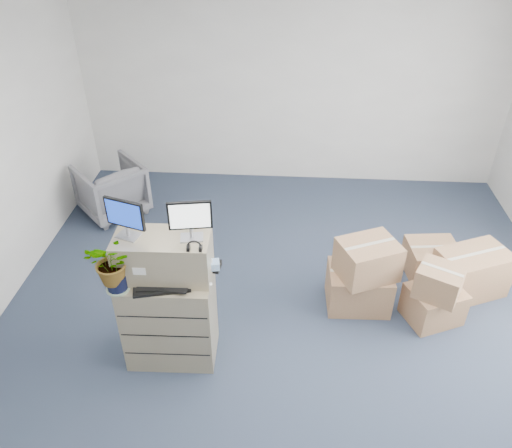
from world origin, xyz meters
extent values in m
plane|color=#222C3D|center=(0.00, 0.00, 0.00)|extent=(7.00, 7.00, 0.00)
cube|color=beige|center=(0.00, 3.51, 1.40)|extent=(6.00, 0.02, 2.80)
cube|color=gray|center=(-1.07, -0.10, 0.47)|extent=(0.82, 0.51, 0.94)
cube|color=gray|center=(-1.07, -0.06, 1.14)|extent=(0.82, 0.43, 0.40)
cube|color=#99999E|center=(-1.34, -0.06, 1.35)|extent=(0.22, 0.19, 0.01)
cylinder|color=#99999E|center=(-1.34, -0.06, 1.40)|extent=(0.03, 0.03, 0.08)
cube|color=black|center=(-1.34, -0.06, 1.57)|extent=(0.35, 0.13, 0.25)
cube|color=navy|center=(-1.35, -0.07, 1.57)|extent=(0.31, 0.10, 0.22)
cube|color=#99999E|center=(-0.81, -0.05, 1.35)|extent=(0.21, 0.16, 0.01)
cylinder|color=#99999E|center=(-0.81, -0.05, 1.40)|extent=(0.03, 0.03, 0.08)
cube|color=black|center=(-0.81, -0.05, 1.57)|extent=(0.36, 0.08, 0.25)
cube|color=white|center=(-0.81, -0.06, 1.57)|extent=(0.32, 0.06, 0.22)
torus|color=black|center=(-0.76, -0.21, 1.38)|extent=(0.12, 0.02, 0.12)
cube|color=black|center=(-1.06, -0.22, 0.95)|extent=(0.51, 0.30, 0.02)
ellipsoid|color=silver|center=(-0.69, -0.17, 0.96)|extent=(0.10, 0.08, 0.03)
cylinder|color=#979B9F|center=(-0.96, -0.03, 1.06)|extent=(0.07, 0.07, 0.24)
cube|color=silver|center=(-1.08, -0.06, 0.95)|extent=(0.06, 0.05, 0.02)
cube|color=black|center=(-1.08, -0.06, 1.02)|extent=(0.06, 0.04, 0.11)
cube|color=black|center=(-0.70, 0.06, 0.97)|extent=(0.20, 0.16, 0.06)
cube|color=#3C77CE|center=(-0.70, -0.01, 1.03)|extent=(0.21, 0.13, 0.07)
cylinder|color=#91A988|center=(-1.43, -0.27, 0.95)|extent=(0.20, 0.20, 0.01)
cylinder|color=black|center=(-1.43, -0.27, 1.02)|extent=(0.17, 0.17, 0.13)
imported|color=#214F16|center=(-1.43, -0.27, 1.19)|extent=(0.49, 0.52, 0.33)
imported|color=#5A5A5F|center=(-2.40, 2.33, 0.40)|extent=(1.05, 1.05, 0.79)
cube|color=#8F6845|center=(0.76, 0.71, 0.22)|extent=(0.66, 0.52, 0.45)
cube|color=#8F6845|center=(1.51, 0.54, 0.19)|extent=(0.65, 0.60, 0.38)
cube|color=#8F6845|center=(1.65, 1.30, 0.18)|extent=(0.60, 0.56, 0.37)
cube|color=#8F6845|center=(0.79, 0.66, 0.64)|extent=(0.69, 0.63, 0.39)
cube|color=#8F6845|center=(1.48, 0.48, 0.54)|extent=(0.53, 0.51, 0.32)
cube|color=#8F6845|center=(1.99, 1.00, 0.26)|extent=(0.86, 0.72, 0.52)
camera|label=1|loc=(-0.06, -3.33, 3.76)|focal=35.00mm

